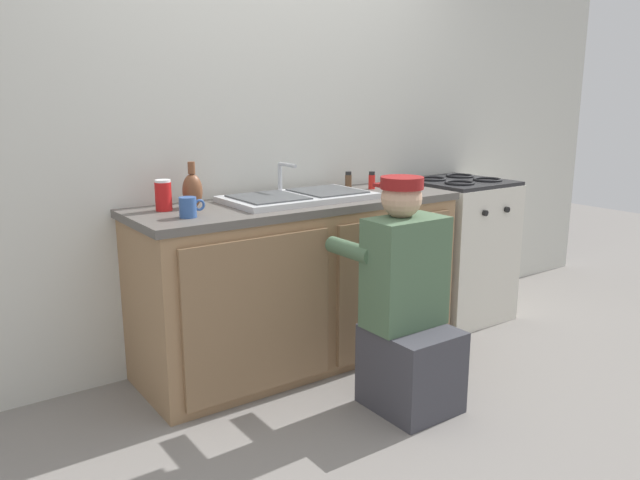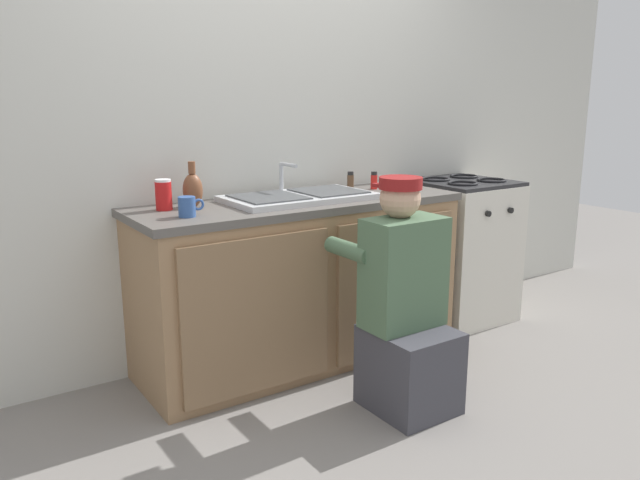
{
  "view_description": "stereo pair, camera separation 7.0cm",
  "coord_description": "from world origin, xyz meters",
  "px_view_note": "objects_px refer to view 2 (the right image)",
  "views": [
    {
      "loc": [
        -1.82,
        -2.48,
        1.47
      ],
      "look_at": [
        0.0,
        0.1,
        0.73
      ],
      "focal_mm": 35.0,
      "sensor_mm": 36.0,
      "label": 1
    },
    {
      "loc": [
        -1.76,
        -2.52,
        1.47
      ],
      "look_at": [
        0.0,
        0.1,
        0.73
      ],
      "focal_mm": 35.0,
      "sensor_mm": 36.0,
      "label": 2
    }
  ],
  "objects_px": {
    "stove_range": "(460,249)",
    "plumber_person": "(405,315)",
    "sink_double_basin": "(299,196)",
    "vase_decorative": "(193,189)",
    "spice_bottle_red": "(374,181)",
    "spice_bottle_pepper": "(350,181)",
    "soda_cup_red": "(164,195)",
    "coffee_mug": "(188,207)"
  },
  "relations": [
    {
      "from": "vase_decorative",
      "to": "stove_range",
      "type": "bearing_deg",
      "value": -3.64
    },
    {
      "from": "spice_bottle_red",
      "to": "soda_cup_red",
      "type": "bearing_deg",
      "value": 178.94
    },
    {
      "from": "spice_bottle_red",
      "to": "coffee_mug",
      "type": "distance_m",
      "value": 1.29
    },
    {
      "from": "spice_bottle_red",
      "to": "plumber_person",
      "type": "bearing_deg",
      "value": -119.26
    },
    {
      "from": "sink_double_basin",
      "to": "spice_bottle_pepper",
      "type": "relative_size",
      "value": 7.62
    },
    {
      "from": "sink_double_basin",
      "to": "soda_cup_red",
      "type": "relative_size",
      "value": 5.26
    },
    {
      "from": "plumber_person",
      "to": "spice_bottle_red",
      "type": "distance_m",
      "value": 1.08
    },
    {
      "from": "vase_decorative",
      "to": "coffee_mug",
      "type": "height_order",
      "value": "vase_decorative"
    },
    {
      "from": "stove_range",
      "to": "vase_decorative",
      "type": "height_order",
      "value": "vase_decorative"
    },
    {
      "from": "plumber_person",
      "to": "coffee_mug",
      "type": "relative_size",
      "value": 8.76
    },
    {
      "from": "sink_double_basin",
      "to": "plumber_person",
      "type": "height_order",
      "value": "sink_double_basin"
    },
    {
      "from": "plumber_person",
      "to": "soda_cup_red",
      "type": "distance_m",
      "value": 1.31
    },
    {
      "from": "spice_bottle_pepper",
      "to": "vase_decorative",
      "type": "xyz_separation_m",
      "value": [
        -1.03,
        -0.06,
        0.04
      ]
    },
    {
      "from": "spice_bottle_red",
      "to": "spice_bottle_pepper",
      "type": "xyz_separation_m",
      "value": [
        -0.12,
        0.08,
        0.0
      ]
    },
    {
      "from": "spice_bottle_red",
      "to": "vase_decorative",
      "type": "height_order",
      "value": "vase_decorative"
    },
    {
      "from": "spice_bottle_red",
      "to": "vase_decorative",
      "type": "xyz_separation_m",
      "value": [
        -1.15,
        0.02,
        0.04
      ]
    },
    {
      "from": "plumber_person",
      "to": "stove_range",
      "type": "bearing_deg",
      "value": 33.12
    },
    {
      "from": "plumber_person",
      "to": "coffee_mug",
      "type": "xyz_separation_m",
      "value": [
        -0.8,
        0.62,
        0.5
      ]
    },
    {
      "from": "sink_double_basin",
      "to": "vase_decorative",
      "type": "relative_size",
      "value": 3.48
    },
    {
      "from": "plumber_person",
      "to": "spice_bottle_red",
      "type": "relative_size",
      "value": 10.52
    },
    {
      "from": "sink_double_basin",
      "to": "stove_range",
      "type": "relative_size",
      "value": 0.85
    },
    {
      "from": "plumber_person",
      "to": "soda_cup_red",
      "type": "xyz_separation_m",
      "value": [
        -0.83,
        0.86,
        0.53
      ]
    },
    {
      "from": "sink_double_basin",
      "to": "coffee_mug",
      "type": "relative_size",
      "value": 6.35
    },
    {
      "from": "sink_double_basin",
      "to": "vase_decorative",
      "type": "bearing_deg",
      "value": 168.55
    },
    {
      "from": "spice_bottle_pepper",
      "to": "spice_bottle_red",
      "type": "bearing_deg",
      "value": -33.98
    },
    {
      "from": "stove_range",
      "to": "soda_cup_red",
      "type": "relative_size",
      "value": 6.2
    },
    {
      "from": "stove_range",
      "to": "vase_decorative",
      "type": "distance_m",
      "value": 1.9
    },
    {
      "from": "coffee_mug",
      "to": "sink_double_basin",
      "type": "bearing_deg",
      "value": 9.74
    },
    {
      "from": "plumber_person",
      "to": "spice_bottle_pepper",
      "type": "relative_size",
      "value": 10.52
    },
    {
      "from": "sink_double_basin",
      "to": "soda_cup_red",
      "type": "xyz_separation_m",
      "value": [
        -0.71,
        0.11,
        0.06
      ]
    },
    {
      "from": "stove_range",
      "to": "plumber_person",
      "type": "height_order",
      "value": "plumber_person"
    },
    {
      "from": "spice_bottle_red",
      "to": "vase_decorative",
      "type": "relative_size",
      "value": 0.46
    },
    {
      "from": "stove_range",
      "to": "spice_bottle_pepper",
      "type": "bearing_deg",
      "value": 167.68
    },
    {
      "from": "coffee_mug",
      "to": "plumber_person",
      "type": "bearing_deg",
      "value": -37.82
    },
    {
      "from": "plumber_person",
      "to": "vase_decorative",
      "type": "distance_m",
      "value": 1.22
    },
    {
      "from": "spice_bottle_red",
      "to": "sink_double_basin",
      "type": "bearing_deg",
      "value": -171.27
    },
    {
      "from": "spice_bottle_red",
      "to": "vase_decorative",
      "type": "bearing_deg",
      "value": 178.85
    },
    {
      "from": "spice_bottle_pepper",
      "to": "stove_range",
      "type": "bearing_deg",
      "value": -12.32
    },
    {
      "from": "stove_range",
      "to": "coffee_mug",
      "type": "xyz_separation_m",
      "value": [
        -1.94,
        -0.12,
        0.5
      ]
    },
    {
      "from": "stove_range",
      "to": "spice_bottle_red",
      "type": "height_order",
      "value": "spice_bottle_red"
    },
    {
      "from": "stove_range",
      "to": "spice_bottle_red",
      "type": "xyz_separation_m",
      "value": [
        -0.67,
        0.09,
        0.5
      ]
    },
    {
      "from": "plumber_person",
      "to": "spice_bottle_pepper",
      "type": "height_order",
      "value": "plumber_person"
    }
  ]
}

